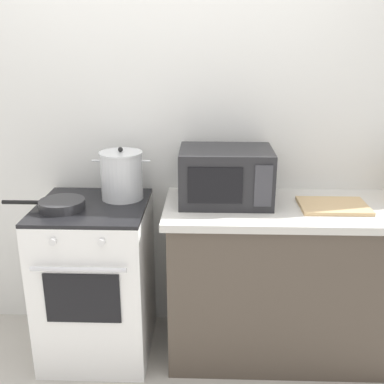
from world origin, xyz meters
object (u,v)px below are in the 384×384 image
object	(u,v)px
frying_pan	(61,204)
cutting_board	(333,206)
microwave	(226,176)
stove	(97,280)
stock_pot	(122,175)

from	to	relation	value
frying_pan	cutting_board	xyz separation A→B (m)	(1.46, 0.07, -0.02)
microwave	cutting_board	size ratio (longest dim) A/B	1.39
stove	frying_pan	distance (m)	0.51
stock_pot	stove	bearing A→B (deg)	-141.78
stove	cutting_board	xyz separation A→B (m)	(1.31, 0.00, 0.47)
frying_pan	cutting_board	world-z (taller)	frying_pan
stock_pot	cutting_board	size ratio (longest dim) A/B	0.90
stock_pot	frying_pan	size ratio (longest dim) A/B	0.73
cutting_board	stove	bearing A→B (deg)	-179.95
frying_pan	stove	bearing A→B (deg)	25.00
stock_pot	cutting_board	xyz separation A→B (m)	(1.16, -0.12, -0.12)
stove	microwave	bearing A→B (deg)	6.16
stock_pot	frying_pan	xyz separation A→B (m)	(-0.30, -0.19, -0.11)
stove	cutting_board	size ratio (longest dim) A/B	2.56
frying_pan	cutting_board	size ratio (longest dim) A/B	1.23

